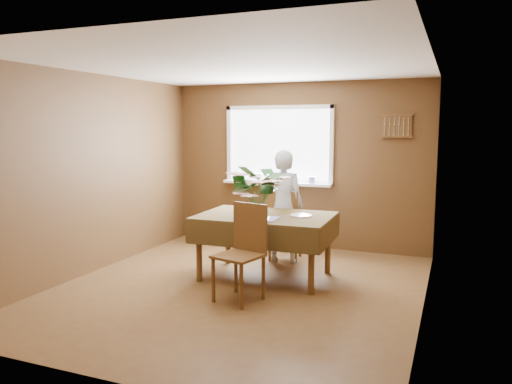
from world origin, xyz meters
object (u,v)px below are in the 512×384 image
at_px(dining_table, 265,223).
at_px(chair_far, 284,222).
at_px(chair_near, 244,248).
at_px(seated_woman, 283,206).
at_px(flower_bouquet, 259,189).

bearing_deg(dining_table, chair_far, 90.92).
xyz_separation_m(chair_near, seated_woman, (-0.08, 1.54, 0.22)).
distance_m(dining_table, chair_near, 0.81).
xyz_separation_m(dining_table, chair_far, (-0.04, 0.83, -0.15)).
height_order(chair_far, flower_bouquet, flower_bouquet).
distance_m(dining_table, chair_far, 0.84).
height_order(chair_near, seated_woman, seated_woman).
bearing_deg(chair_near, dining_table, 108.90).
xyz_separation_m(dining_table, seated_woman, (-0.02, 0.74, 0.09)).
bearing_deg(seated_woman, dining_table, 88.05).
height_order(dining_table, flower_bouquet, flower_bouquet).
distance_m(chair_far, seated_woman, 0.25).
bearing_deg(seated_woman, flower_bouquet, 87.98).
bearing_deg(chair_near, chair_far, 108.12).
relative_size(chair_near, flower_bouquet, 1.64).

